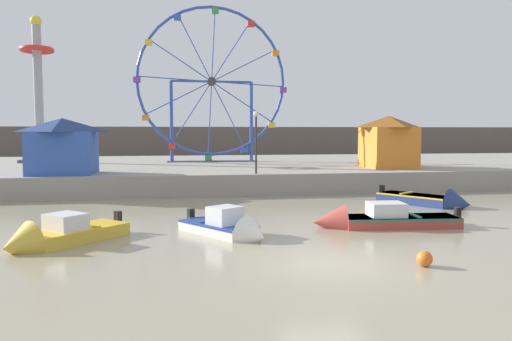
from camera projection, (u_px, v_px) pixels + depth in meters
ground_plane at (325, 263)px, 13.96m from camera, size 240.00×240.00×0.00m
quay_promenade at (227, 170)px, 40.04m from camera, size 110.00×24.02×1.27m
distant_town_skyline at (207, 144)px, 64.44m from camera, size 140.00×3.00×4.40m
motorboat_faded_red at (373, 220)px, 19.23m from camera, size 5.95×1.91×1.43m
motorboat_navy_blue at (431, 200)px, 24.79m from camera, size 3.83×4.72×1.39m
motorboat_white_red_stripe at (231, 228)px, 17.52m from camera, size 3.32×3.98×1.48m
motorboat_mustard_yellow at (56, 236)px, 16.15m from camera, size 4.02×4.15×1.49m
ferris_wheel_blue_frame at (212, 84)px, 40.22m from camera, size 12.51×1.20×12.69m
drop_tower_steel_tower at (38, 89)px, 39.65m from camera, size 2.80×2.80×11.75m
carnival_booth_orange_canopy at (388, 141)px, 33.80m from camera, size 3.46×4.05×3.56m
carnival_booth_blue_tent at (63, 145)px, 28.51m from camera, size 3.93×3.60×3.25m
promenade_lamp_near at (256, 133)px, 28.77m from camera, size 0.32×0.32×3.66m
mooring_buoy_orange at (425, 259)px, 13.57m from camera, size 0.44×0.44×0.44m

